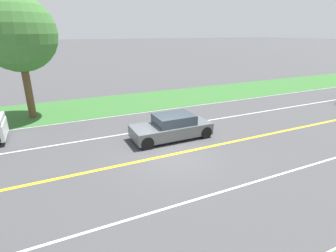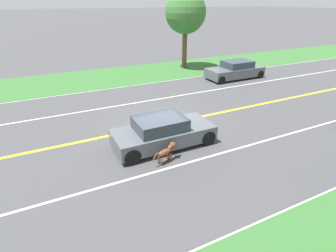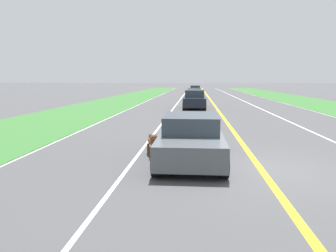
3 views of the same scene
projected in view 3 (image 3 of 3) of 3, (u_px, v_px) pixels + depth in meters
The scene contains 9 objects.
ground_plane at pixel (260, 168), 8.67m from camera, with size 400.00×400.00×0.00m, color #424244.
centre_divider_line at pixel (260, 168), 8.67m from camera, with size 0.18×160.00×0.01m, color yellow.
lane_edge_line_right at pixel (8, 163), 9.25m from camera, with size 0.14×160.00×0.01m, color white.
lane_dash_same_dir at pixel (130, 165), 8.96m from camera, with size 0.10×160.00×0.01m, color white.
ego_car at pixel (191, 139), 9.53m from camera, with size 1.84×4.24×1.31m.
dog at pixel (152, 141), 10.03m from camera, with size 0.47×1.18×0.75m.
car_trailing_near at pixel (195, 100), 26.79m from camera, with size 1.80×4.67×1.48m.
car_trailing_mid at pixel (194, 94), 38.05m from camera, with size 1.83×4.59×1.30m.
car_trailing_far at pixel (195, 90), 54.61m from camera, with size 1.85×4.25×1.32m.
Camera 3 is at (1.74, 8.60, 2.34)m, focal length 35.00 mm.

